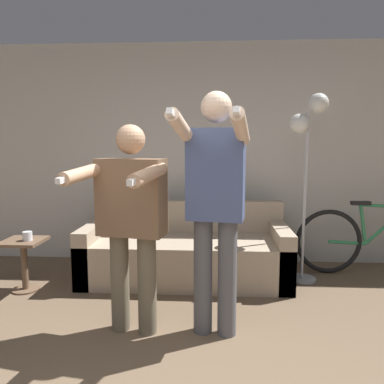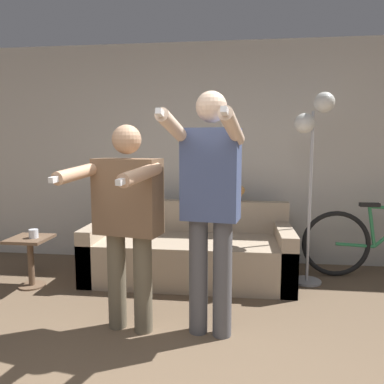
% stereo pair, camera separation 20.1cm
% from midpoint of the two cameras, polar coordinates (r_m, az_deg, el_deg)
% --- Properties ---
extents(wall_back, '(10.00, 0.05, 2.60)m').
position_cam_midpoint_polar(wall_back, '(4.52, -1.69, 5.76)').
color(wall_back, beige).
rests_on(wall_back, ground_plane).
extents(couch, '(2.12, 0.88, 0.79)m').
position_cam_midpoint_polar(couch, '(4.03, -2.38, -9.35)').
color(couch, tan).
rests_on(couch, ground_plane).
extents(person_left, '(0.64, 0.75, 1.56)m').
position_cam_midpoint_polar(person_left, '(2.80, -11.34, -3.38)').
color(person_left, '#6B604C').
rests_on(person_left, ground_plane).
extents(person_right, '(0.55, 0.71, 1.79)m').
position_cam_midpoint_polar(person_right, '(2.69, 1.43, -0.84)').
color(person_right, '#56565B').
rests_on(person_right, ground_plane).
extents(cat, '(0.47, 0.15, 0.18)m').
position_cam_midpoint_polar(cat, '(4.21, 3.42, -0.29)').
color(cat, tan).
rests_on(cat, couch).
extents(floor_lamp, '(0.38, 0.29, 1.92)m').
position_cam_midpoint_polar(floor_lamp, '(3.95, 15.83, 8.16)').
color(floor_lamp, '#B2B2B7').
rests_on(floor_lamp, ground_plane).
extents(side_table, '(0.37, 0.37, 0.50)m').
position_cam_midpoint_polar(side_table, '(4.06, -25.56, -8.69)').
color(side_table, brown).
rests_on(side_table, ground_plane).
extents(cup, '(0.09, 0.09, 0.09)m').
position_cam_midpoint_polar(cup, '(3.97, -25.14, -6.10)').
color(cup, silver).
rests_on(cup, side_table).
extents(bicycle, '(1.75, 0.07, 0.81)m').
position_cam_midpoint_polar(bicycle, '(4.54, 25.23, -6.76)').
color(bicycle, black).
rests_on(bicycle, ground_plane).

